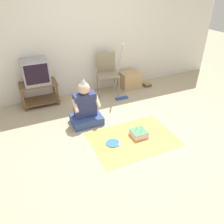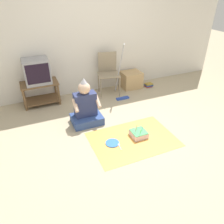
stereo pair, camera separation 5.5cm
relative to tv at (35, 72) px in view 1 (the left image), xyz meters
The scene contains 13 objects.
ground_plane 2.25m from the tv, 54.33° to the right, with size 16.00×16.00×0.00m, color tan.
wall_back 1.40m from the tv, 10.83° to the left, with size 6.40×0.06×2.55m.
tv_stand 0.42m from the tv, 90.00° to the right, with size 0.71×0.42×0.46m.
tv is the anchor object (origin of this frame).
folding_chair 1.45m from the tv, ahead, with size 0.52×0.47×0.89m.
cardboard_box_stack 2.11m from the tv, ahead, with size 0.45×0.38×0.37m.
dust_mop 1.68m from the tv, 13.21° to the right, with size 0.28×0.44×1.16m.
book_pile 2.54m from the tv, ahead, with size 0.18×0.15×0.08m.
person_seated 1.27m from the tv, 58.64° to the right, with size 0.52×0.40×0.83m.
party_cloth 2.25m from the tv, 57.48° to the right, with size 1.33×0.93×0.01m.
birthday_cake 2.27m from the tv, 54.37° to the right, with size 0.24×0.24×0.17m.
paper_plate 2.06m from the tv, 65.48° to the right, with size 0.21×0.21×0.01m.
plastic_spoon_near 2.17m from the tv, 64.73° to the right, with size 0.04×0.15×0.01m.
Camera 1 is at (-1.55, -2.44, 2.18)m, focal length 35.00 mm.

